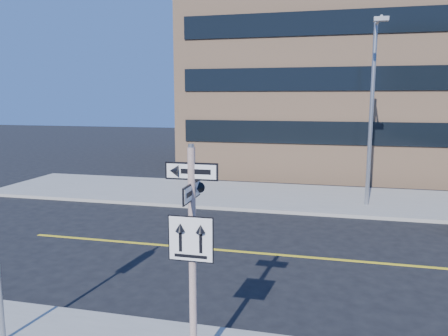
# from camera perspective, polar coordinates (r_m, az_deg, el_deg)

# --- Properties ---
(ground) EXTENTS (120.00, 120.00, 0.00)m
(ground) POSITION_cam_1_polar(r_m,az_deg,el_deg) (10.81, 0.23, -18.16)
(ground) COLOR black
(ground) RESTS_ON ground
(sign_pole) EXTENTS (0.92, 0.92, 4.06)m
(sign_pole) POSITION_cam_1_polar(r_m,az_deg,el_deg) (7.61, -4.18, -10.24)
(sign_pole) COLOR white
(sign_pole) RESTS_ON near_sidewalk
(streetlight_a) EXTENTS (0.55, 2.25, 8.00)m
(streetlight_a) POSITION_cam_1_polar(r_m,az_deg,el_deg) (20.19, 18.81, 8.09)
(streetlight_a) COLOR gray
(streetlight_a) RESTS_ON far_sidewalk
(building_brick) EXTENTS (18.00, 18.00, 18.00)m
(building_brick) POSITION_cam_1_polar(r_m,az_deg,el_deg) (34.59, 13.60, 15.62)
(building_brick) COLOR tan
(building_brick) RESTS_ON ground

